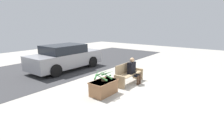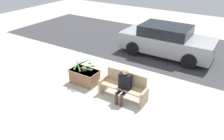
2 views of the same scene
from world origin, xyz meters
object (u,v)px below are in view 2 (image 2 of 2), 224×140
object	(u,v)px
bench	(124,87)
potted_plant	(84,65)
person_seated	(124,84)
parked_car	(166,41)
planter_box	(85,76)

from	to	relation	value
bench	potted_plant	world-z (taller)	potted_plant
person_seated	bench	bearing A→B (deg)	121.24
bench	person_seated	xyz separation A→B (m)	(0.11, -0.18, 0.24)
bench	parked_car	xyz separation A→B (m)	(-0.09, 4.37, 0.32)
bench	planter_box	xyz separation A→B (m)	(-1.76, 0.03, -0.13)
potted_plant	parked_car	xyz separation A→B (m)	(1.65, 4.35, -0.02)
parked_car	bench	bearing A→B (deg)	-88.80
potted_plant	parked_car	world-z (taller)	parked_car
person_seated	potted_plant	distance (m)	1.86
person_seated	potted_plant	xyz separation A→B (m)	(-1.85, 0.21, 0.11)
person_seated	potted_plant	world-z (taller)	person_seated
planter_box	parked_car	size ratio (longest dim) A/B	0.25
person_seated	parked_car	world-z (taller)	parked_car
planter_box	bench	bearing A→B (deg)	-0.92
person_seated	potted_plant	size ratio (longest dim) A/B	1.41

